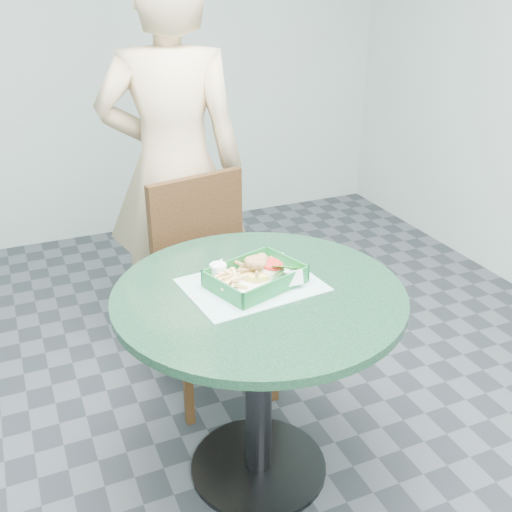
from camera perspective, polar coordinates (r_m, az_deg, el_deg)
name	(u,v)px	position (r m, az deg, el deg)	size (l,w,h in m)	color
floor	(258,467)	(2.42, 0.24, -19.48)	(4.00, 5.00, 0.02)	#303335
wall_back	(99,25)	(4.13, -14.73, 20.53)	(4.00, 0.04, 2.80)	silver
cafe_table	(259,339)	(2.05, 0.27, -7.95)	(0.96, 0.96, 0.75)	black
dining_chair	(207,272)	(2.59, -4.68, -1.54)	(0.45, 0.45, 0.93)	#513023
diner_person	(171,133)	(2.71, -8.07, 11.57)	(0.78, 0.51, 2.13)	tan
placemat	(252,290)	(1.99, -0.37, -3.25)	(0.43, 0.32, 0.00)	#90C1BA
food_basket	(256,285)	(1.98, -0.04, -2.80)	(0.29, 0.21, 0.06)	#17692F
crab_sandwich	(261,271)	(2.00, 0.45, -1.45)	(0.12, 0.12, 0.07)	#E8C655
fries_pile	(229,280)	(1.98, -2.63, -2.27)	(0.10, 0.11, 0.04)	#F0C67B
sauce_ramekin	(223,268)	(2.03, -3.18, -1.19)	(0.06, 0.06, 0.03)	white
garnish_cup	(278,277)	(1.99, 2.08, -1.99)	(0.12, 0.12, 0.05)	white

